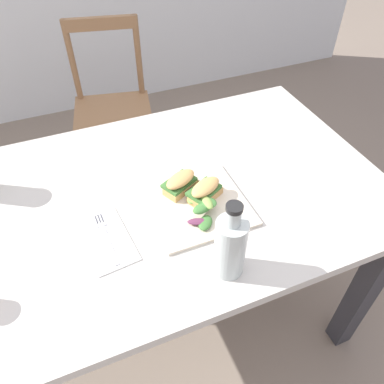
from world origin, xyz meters
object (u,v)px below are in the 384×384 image
dining_table (172,218)px  bottle_cold_brew (230,249)px  fork_on_napkin (105,234)px  sandwich_half_back (180,183)px  sandwich_half_front (205,191)px  chair_wooden_far (113,108)px  plate_lunch (197,205)px

dining_table → bottle_cold_brew: size_ratio=5.83×
dining_table → fork_on_napkin: size_ratio=7.02×
sandwich_half_back → fork_on_napkin: size_ratio=0.63×
sandwich_half_front → bottle_cold_brew: bottle_cold_brew is taller
fork_on_napkin → bottle_cold_brew: (0.26, -0.22, 0.07)m
chair_wooden_far → plate_lunch: chair_wooden_far is taller
chair_wooden_far → sandwich_half_front: (0.06, -1.08, 0.33)m
dining_table → bottle_cold_brew: bearing=-83.6°
chair_wooden_far → sandwich_half_back: size_ratio=7.40×
chair_wooden_far → bottle_cold_brew: 1.37m
sandwich_half_back → bottle_cold_brew: bearing=-87.9°
chair_wooden_far → sandwich_half_front: chair_wooden_far is taller
dining_table → sandwich_half_back: size_ratio=11.09×
dining_table → plate_lunch: (0.05, -0.09, 0.13)m
dining_table → sandwich_half_back: sandwich_half_back is taller
sandwich_half_back → fork_on_napkin: (-0.25, -0.08, -0.03)m
chair_wooden_far → sandwich_half_back: bearing=-89.8°
chair_wooden_far → plate_lunch: bearing=-88.6°
chair_wooden_far → plate_lunch: (0.03, -1.09, 0.30)m
plate_lunch → sandwich_half_back: size_ratio=2.33×
chair_wooden_far → bottle_cold_brew: (0.01, -1.32, 0.37)m
chair_wooden_far → fork_on_napkin: chair_wooden_far is taller
sandwich_half_front → bottle_cold_brew: size_ratio=0.53×
plate_lunch → bottle_cold_brew: bearing=-93.4°
chair_wooden_far → plate_lunch: size_ratio=3.18×
sandwich_half_back → bottle_cold_brew: size_ratio=0.53×
sandwich_half_back → bottle_cold_brew: 0.30m
dining_table → sandwich_half_back: 0.17m
chair_wooden_far → sandwich_half_back: 1.08m
sandwich_half_back → plate_lunch: bearing=-71.1°
plate_lunch → fork_on_napkin: 0.27m
dining_table → sandwich_half_back: bearing=-39.8°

